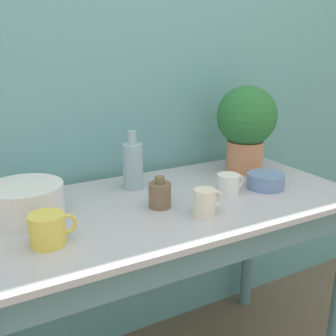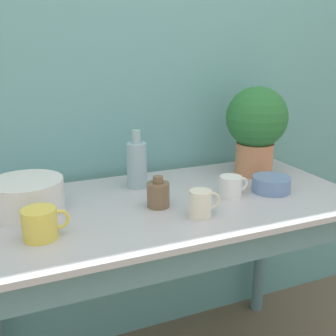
# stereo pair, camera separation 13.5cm
# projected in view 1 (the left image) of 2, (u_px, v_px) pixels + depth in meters

# --- Properties ---
(wall_back) EXTENTS (6.00, 0.05, 2.40)m
(wall_back) POSITION_uv_depth(u_px,v_px,m) (123.00, 83.00, 1.60)
(wall_back) COLOR #609E9E
(wall_back) RESTS_ON ground_plane
(counter_table) EXTENTS (1.36, 0.66, 0.82)m
(counter_table) POSITION_uv_depth(u_px,v_px,m) (171.00, 244.00, 1.42)
(counter_table) COLOR slate
(counter_table) RESTS_ON ground_plane
(potted_plant) EXTENTS (0.25, 0.25, 0.37)m
(potted_plant) POSITION_uv_depth(u_px,v_px,m) (246.00, 123.00, 1.66)
(potted_plant) COLOR tan
(potted_plant) RESTS_ON counter_table
(bowl_wash_large) EXTENTS (0.24, 0.24, 0.11)m
(bowl_wash_large) POSITION_uv_depth(u_px,v_px,m) (25.00, 201.00, 1.24)
(bowl_wash_large) COLOR silver
(bowl_wash_large) RESTS_ON counter_table
(bottle_tall) EXTENTS (0.08, 0.08, 0.22)m
(bottle_tall) POSITION_uv_depth(u_px,v_px,m) (133.00, 165.00, 1.49)
(bottle_tall) COLOR #93B2BC
(bottle_tall) RESTS_ON counter_table
(bottle_short) EXTENTS (0.08, 0.08, 0.11)m
(bottle_short) POSITION_uv_depth(u_px,v_px,m) (160.00, 194.00, 1.32)
(bottle_short) COLOR brown
(bottle_short) RESTS_ON counter_table
(mug_cream) EXTENTS (0.11, 0.07, 0.09)m
(mug_cream) POSITION_uv_depth(u_px,v_px,m) (205.00, 202.00, 1.26)
(mug_cream) COLOR beige
(mug_cream) RESTS_ON counter_table
(mug_white) EXTENTS (0.11, 0.08, 0.08)m
(mug_white) POSITION_uv_depth(u_px,v_px,m) (229.00, 184.00, 1.44)
(mug_white) COLOR white
(mug_white) RESTS_ON counter_table
(mug_yellow) EXTENTS (0.13, 0.10, 0.09)m
(mug_yellow) POSITION_uv_depth(u_px,v_px,m) (48.00, 229.00, 1.07)
(mug_yellow) COLOR #E5CC4C
(mug_yellow) RESTS_ON counter_table
(bowl_small_blue) EXTENTS (0.14, 0.14, 0.06)m
(bowl_small_blue) POSITION_uv_depth(u_px,v_px,m) (266.00, 181.00, 1.51)
(bowl_small_blue) COLOR #6684B2
(bowl_small_blue) RESTS_ON counter_table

